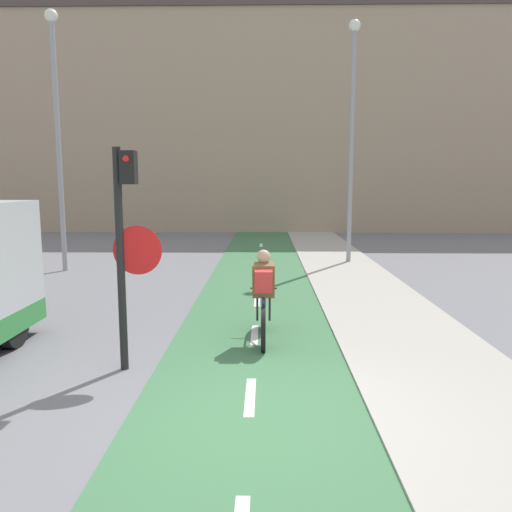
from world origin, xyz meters
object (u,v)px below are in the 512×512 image
object	(u,v)px
traffic_light_pole	(126,234)
street_lamp_sidewalk	(352,120)
street_lamp_far	(57,117)
cyclist_near	(263,299)

from	to	relation	value
traffic_light_pole	street_lamp_sidewalk	xyz separation A→B (m)	(4.62, 9.54, 2.66)
traffic_light_pole	street_lamp_far	size ratio (longest dim) A/B	0.41
street_lamp_far	street_lamp_sidewalk	xyz separation A→B (m)	(8.71, 1.62, 0.09)
traffic_light_pole	street_lamp_sidewalk	distance (m)	10.93
cyclist_near	street_lamp_sidewalk	bearing A→B (deg)	71.61
traffic_light_pole	street_lamp_far	distance (m)	9.28
traffic_light_pole	street_lamp_sidewalk	bearing A→B (deg)	64.19
traffic_light_pole	street_lamp_far	world-z (taller)	street_lamp_far
street_lamp_far	street_lamp_sidewalk	size ratio (longest dim) A/B	0.98
traffic_light_pole	street_lamp_far	bearing A→B (deg)	117.37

